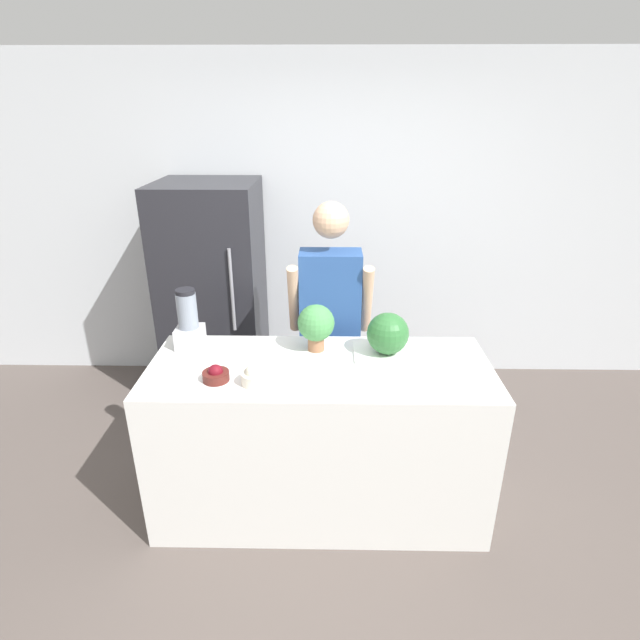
# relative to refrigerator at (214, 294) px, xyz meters

# --- Properties ---
(ground_plane) EXTENTS (14.00, 14.00, 0.00)m
(ground_plane) POSITION_rel_refrigerator_xyz_m (0.85, -1.65, -0.85)
(ground_plane) COLOR #564C47
(wall_back) EXTENTS (8.00, 0.06, 2.60)m
(wall_back) POSITION_rel_refrigerator_xyz_m (0.85, 0.42, 0.45)
(wall_back) COLOR silver
(wall_back) RESTS_ON ground_plane
(counter_island) EXTENTS (1.84, 0.73, 0.93)m
(counter_island) POSITION_rel_refrigerator_xyz_m (0.85, -1.28, -0.39)
(counter_island) COLOR white
(counter_island) RESTS_ON ground_plane
(refrigerator) EXTENTS (0.73, 0.76, 1.71)m
(refrigerator) POSITION_rel_refrigerator_xyz_m (0.00, 0.00, 0.00)
(refrigerator) COLOR #232328
(refrigerator) RESTS_ON ground_plane
(person) EXTENTS (0.53, 0.27, 1.69)m
(person) POSITION_rel_refrigerator_xyz_m (0.90, -0.68, 0.02)
(person) COLOR gray
(person) RESTS_ON ground_plane
(cutting_board) EXTENTS (0.41, 0.27, 0.01)m
(cutting_board) POSITION_rel_refrigerator_xyz_m (1.24, -1.13, 0.08)
(cutting_board) COLOR white
(cutting_board) RESTS_ON counter_island
(watermelon) EXTENTS (0.23, 0.23, 0.23)m
(watermelon) POSITION_rel_refrigerator_xyz_m (1.22, -1.14, 0.20)
(watermelon) COLOR #2D6B33
(watermelon) RESTS_ON cutting_board
(bowl_cherries) EXTENTS (0.13, 0.13, 0.09)m
(bowl_cherries) POSITION_rel_refrigerator_xyz_m (0.32, -1.44, 0.11)
(bowl_cherries) COLOR #511E19
(bowl_cherries) RESTS_ON counter_island
(bowl_cream) EXTENTS (0.14, 0.14, 0.11)m
(bowl_cream) POSITION_rel_refrigerator_xyz_m (0.53, -1.47, 0.12)
(bowl_cream) COLOR beige
(bowl_cream) RESTS_ON counter_island
(blender) EXTENTS (0.15, 0.15, 0.35)m
(blender) POSITION_rel_refrigerator_xyz_m (0.10, -1.06, 0.22)
(blender) COLOR #B7B7BC
(blender) RESTS_ON counter_island
(potted_plant) EXTENTS (0.21, 0.21, 0.27)m
(potted_plant) POSITION_rel_refrigerator_xyz_m (0.82, -1.09, 0.23)
(potted_plant) COLOR #996647
(potted_plant) RESTS_ON counter_island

